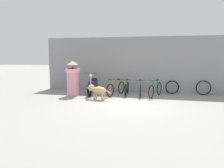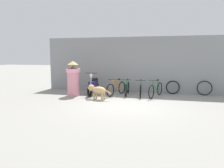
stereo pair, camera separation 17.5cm
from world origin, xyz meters
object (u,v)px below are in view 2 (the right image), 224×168
at_px(stray_dog, 97,90).
at_px(spare_tire_left, 205,88).
at_px(spare_tire_right, 173,87).
at_px(bicycle_1, 127,88).
at_px(bicycle_3, 156,90).
at_px(person_in_robes, 73,78).
at_px(bicycle_0, 116,88).
at_px(bicycle_2, 141,89).
at_px(motorcycle, 93,86).

distance_m(stray_dog, spare_tire_left, 5.17).
height_order(stray_dog, spare_tire_right, spare_tire_right).
relative_size(bicycle_1, bicycle_3, 0.97).
relative_size(stray_dog, spare_tire_left, 1.65).
bearing_deg(person_in_robes, bicycle_1, 154.21).
relative_size(stray_dog, spare_tire_right, 1.74).
bearing_deg(bicycle_3, bicycle_1, -76.13).
distance_m(bicycle_0, stray_dog, 1.35).
xyz_separation_m(bicycle_0, person_in_robes, (-1.97, -0.60, 0.49)).
height_order(bicycle_0, spare_tire_right, bicycle_0).
height_order(bicycle_2, stray_dog, bicycle_2).
distance_m(bicycle_1, spare_tire_right, 2.31).
relative_size(person_in_robes, spare_tire_right, 2.45).
relative_size(bicycle_0, motorcycle, 0.83).
height_order(bicycle_3, person_in_robes, person_in_robes).
bearing_deg(motorcycle, person_in_robes, -64.13).
xyz_separation_m(motorcycle, spare_tire_right, (3.79, 1.07, -0.11)).
bearing_deg(motorcycle, spare_tire_left, 97.62).
relative_size(bicycle_3, spare_tire_left, 2.28).
distance_m(motorcycle, stray_dog, 1.23).
bearing_deg(bicycle_1, spare_tire_left, 99.59).
distance_m(bicycle_3, spare_tire_right, 1.22).
height_order(bicycle_1, stray_dog, bicycle_1).
bearing_deg(bicycle_2, bicycle_1, -103.63).
bearing_deg(bicycle_1, bicycle_3, 82.50).
bearing_deg(bicycle_2, bicycle_0, -94.37).
xyz_separation_m(bicycle_1, spare_tire_right, (2.15, 0.83, 0.01)).
xyz_separation_m(bicycle_3, spare_tire_right, (0.79, 0.93, -0.00)).
bearing_deg(bicycle_3, stray_dog, -45.07).
bearing_deg(bicycle_3, motorcycle, -69.13).
xyz_separation_m(bicycle_1, person_in_robes, (-2.48, -0.72, 0.49)).
bearing_deg(spare_tire_left, bicycle_3, -157.68).
distance_m(person_in_robes, spare_tire_right, 4.91).
bearing_deg(spare_tire_left, bicycle_2, -162.78).
bearing_deg(motorcycle, bicycle_0, 92.48).
xyz_separation_m(bicycle_3, person_in_robes, (-3.84, -0.62, 0.48)).
bearing_deg(spare_tire_right, spare_tire_left, -0.21).
relative_size(bicycle_2, stray_dog, 1.35).
height_order(bicycle_0, bicycle_3, bicycle_3).
bearing_deg(bicycle_3, bicycle_0, -71.33).
xyz_separation_m(bicycle_3, stray_dog, (-2.45, -1.23, 0.07)).
bearing_deg(stray_dog, spare_tire_left, -140.00).
height_order(bicycle_2, bicycle_3, bicycle_3).
bearing_deg(stray_dog, spare_tire_right, -130.88).
height_order(motorcycle, spare_tire_right, motorcycle).
bearing_deg(person_in_robes, bicycle_2, 149.26).
bearing_deg(bicycle_1, bicycle_2, 78.79).
distance_m(bicycle_0, motorcycle, 1.14).
distance_m(bicycle_0, bicycle_1, 0.52).
height_order(bicycle_0, bicycle_2, bicycle_0).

